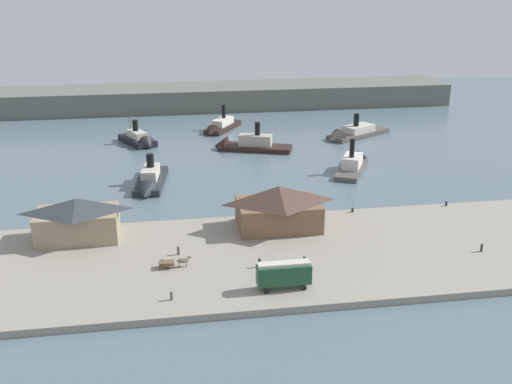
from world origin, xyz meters
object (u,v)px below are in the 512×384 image
Objects in this scene: ferry_mid_harbor at (351,134)px; ferry_shed_west_terminal at (279,207)px; street_tram at (284,273)px; mooring_post_center_west at (352,210)px; ferry_approaching_east at (245,145)px; ferry_departing_north at (149,182)px; pedestrian_near_west_shed at (171,296)px; ferry_moored_west at (140,140)px; ferry_near_quay at (220,127)px; horse_cart at (173,262)px; ferry_shed_central_terminal at (77,219)px; ferry_approaching_west at (354,163)px; pedestrian_near_cart at (259,263)px; pedestrian_near_east_shed at (482,248)px; mooring_post_west at (446,204)px; pedestrian_walking_east at (304,260)px; pedestrian_at_waters_edge at (178,251)px.

ferry_shed_west_terminal is at bearing -118.06° from ferry_mid_harbor.
street_tram is 35.33m from mooring_post_center_west.
ferry_departing_north is (-26.67, -29.00, -0.01)m from ferry_approaching_east.
pedestrian_near_west_shed is (-20.95, -24.23, -3.55)m from ferry_shed_west_terminal.
pedestrian_near_west_shed reaches higher than mooring_post_center_west.
ferry_approaching_east is at bearing 86.04° from street_tram.
ferry_near_quay is (24.94, 12.91, -0.01)m from ferry_moored_west.
ferry_moored_west is at bearing 104.47° from street_tram.
horse_cart is at bearing -146.32° from ferry_shed_west_terminal.
ferry_approaching_west is (64.46, 37.10, -3.82)m from ferry_shed_central_terminal.
ferry_shed_west_terminal is 0.83× the size of ferry_near_quay.
pedestrian_near_cart is 0.07× the size of ferry_mid_harbor.
pedestrian_near_east_shed is at bearing 8.64° from pedestrian_near_west_shed.
pedestrian_near_cart is 0.11× the size of ferry_moored_west.
street_tram is 96.04m from ferry_moored_west.
mooring_post_center_west is at bearing 4.91° from ferry_shed_central_terminal.
ferry_near_quay is at bearing 91.96° from ferry_shed_west_terminal.
ferry_approaching_east is 1.09× the size of ferry_departing_north.
mooring_post_center_west is at bearing -178.90° from mooring_post_west.
pedestrian_at_waters_edge reaches higher than pedestrian_walking_east.
street_tram is 83.33m from ferry_approaching_east.
pedestrian_at_waters_edge is at bearing -158.19° from mooring_post_center_west.
ferry_mid_harbor reaches higher than mooring_post_west.
street_tram reaches higher than horse_cart.
pedestrian_near_cart is 1.12× the size of pedestrian_near_west_shed.
ferry_shed_central_terminal reaches higher than ferry_near_quay.
ferry_shed_west_terminal reaches higher than mooring_post_west.
ferry_near_quay is at bearing 124.06° from ferry_approaching_west.
pedestrian_walking_east reaches higher than pedestrian_near_east_shed.
pedestrian_walking_east is (-31.76, 0.22, 0.01)m from pedestrian_near_east_shed.
mooring_post_west is (37.14, 5.83, -3.82)m from ferry_shed_west_terminal.
street_tram is at bearing -68.86° from ferry_departing_north.
ferry_departing_north is 1.12× the size of ferry_near_quay.
ferry_departing_north is 0.99× the size of ferry_approaching_west.
pedestrian_walking_east is (7.59, -0.04, -0.05)m from pedestrian_near_cart.
ferry_departing_north reaches higher than pedestrian_near_west_shed.
pedestrian_near_west_shed is at bearing -152.64° from mooring_post_west.
pedestrian_walking_east is (21.73, -2.19, -0.17)m from horse_cart.
pedestrian_near_cart is 0.08× the size of ferry_approaching_east.
ferry_approaching_east is at bearing 74.72° from pedestrian_near_west_shed.
ferry_near_quay is at bearing 110.03° from pedestrian_near_east_shed.
street_tram is 5.29× the size of pedestrian_near_west_shed.
pedestrian_at_waters_edge is 94.35m from ferry_mid_harbor.
pedestrian_near_west_shed is at bearing -141.62° from mooring_post_center_west.
ferry_shed_central_terminal is 16.44× the size of mooring_post_center_west.
ferry_shed_central_terminal is 70.80m from ferry_approaching_east.
horse_cart is 6.03× the size of mooring_post_center_west.
ferry_approaching_west reaches higher than pedestrian_at_waters_edge.
mooring_post_center_west is 79.41m from ferry_near_quay.
mooring_post_center_west is at bearing 54.42° from pedestrian_walking_east.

